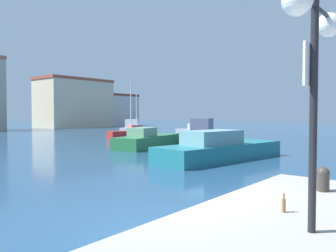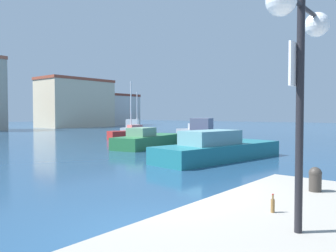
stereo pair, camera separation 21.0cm
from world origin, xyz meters
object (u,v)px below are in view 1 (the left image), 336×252
sailboat_white_far_right (135,128)px  sailboat_red_distant_east (131,134)px  motorboat_navy_center_channel (203,133)px  motorboat_teal_inner_mooring (219,149)px  lamppost (314,29)px  mooring_bollard (323,178)px  bottle (284,205)px  motorboat_green_outer_mooring (148,140)px  motorboat_grey_mid_harbor (194,130)px

sailboat_white_far_right → sailboat_red_distant_east: sailboat_red_distant_east is taller
motorboat_navy_center_channel → sailboat_red_distant_east: bearing=112.2°
motorboat_navy_center_channel → motorboat_teal_inner_mooring: size_ratio=0.99×
lamppost → mooring_bollard: 3.56m
bottle → motorboat_green_outer_mooring: (13.46, 15.31, -0.56)m
bottle → sailboat_red_distant_east: bearing=50.3°
lamppost → motorboat_teal_inner_mooring: size_ratio=0.51×
sailboat_white_far_right → motorboat_grey_mid_harbor: size_ratio=0.85×
mooring_bollard → motorboat_navy_center_channel: motorboat_navy_center_channel is taller
motorboat_teal_inner_mooring → sailboat_red_distant_east: sailboat_red_distant_east is taller
mooring_bollard → motorboat_teal_inner_mooring: bearing=40.9°
bottle → motorboat_navy_center_channel: (21.05, 15.46, -0.40)m
lamppost → motorboat_grey_mid_harbor: bearing=37.3°
sailboat_white_far_right → motorboat_navy_center_channel: sailboat_white_far_right is taller
motorboat_green_outer_mooring → motorboat_teal_inner_mooring: bearing=-109.1°
motorboat_navy_center_channel → motorboat_grey_mid_harbor: bearing=39.4°
mooring_bollard → motorboat_navy_center_channel: (19.11, 15.54, -0.54)m
mooring_bollard → motorboat_grey_mid_harbor: 35.35m
sailboat_red_distant_east → bottle: bearing=-129.7°
bottle → motorboat_green_outer_mooring: 20.39m
mooring_bollard → motorboat_grey_mid_harbor: mooring_bollard is taller
sailboat_white_far_right → motorboat_navy_center_channel: size_ratio=0.65×
bottle → motorboat_navy_center_channel: bearing=36.3°
sailboat_white_far_right → motorboat_teal_inner_mooring: bearing=-125.5°
mooring_bollard → motorboat_green_outer_mooring: (11.52, 15.39, -0.70)m
motorboat_green_outer_mooring → sailboat_red_distant_east: sailboat_red_distant_east is taller
motorboat_navy_center_channel → motorboat_green_outer_mooring: size_ratio=1.16×
motorboat_navy_center_channel → sailboat_red_distant_east: sailboat_red_distant_east is taller
motorboat_grey_mid_harbor → lamppost: bearing=-142.7°
bottle → mooring_bollard: size_ratio=0.60×
mooring_bollard → sailboat_red_distant_east: (16.40, 22.19, -0.69)m
lamppost → mooring_bollard: (2.59, 0.54, -2.38)m
motorboat_teal_inner_mooring → motorboat_grey_mid_harbor: bearing=38.4°
sailboat_white_far_right → motorboat_navy_center_channel: bearing=-111.7°
lamppost → sailboat_red_distant_east: (18.99, 22.72, -3.07)m
motorboat_green_outer_mooring → sailboat_red_distant_east: bearing=54.3°
lamppost → motorboat_teal_inner_mooring: bearing=35.6°
mooring_bollard → motorboat_teal_inner_mooring: (8.83, 7.64, -0.63)m
bottle → motorboat_teal_inner_mooring: motorboat_teal_inner_mooring is taller
sailboat_white_far_right → motorboat_teal_inner_mooring: (-16.11, -22.58, -0.04)m
motorboat_navy_center_channel → motorboat_teal_inner_mooring: 12.97m
motorboat_green_outer_mooring → motorboat_teal_inner_mooring: 8.20m
lamppost → bottle: 2.68m
motorboat_grey_mid_harbor → sailboat_white_far_right: bearing=107.2°
motorboat_green_outer_mooring → bottle: bearing=-131.3°
sailboat_red_distant_east → motorboat_green_outer_mooring: bearing=-125.7°
motorboat_navy_center_channel → motorboat_green_outer_mooring: bearing=-178.8°
mooring_bollard → motorboat_teal_inner_mooring: motorboat_teal_inner_mooring is taller
motorboat_grey_mid_harbor → motorboat_green_outer_mooring: 17.33m
motorboat_green_outer_mooring → sailboat_red_distant_east: size_ratio=1.27×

